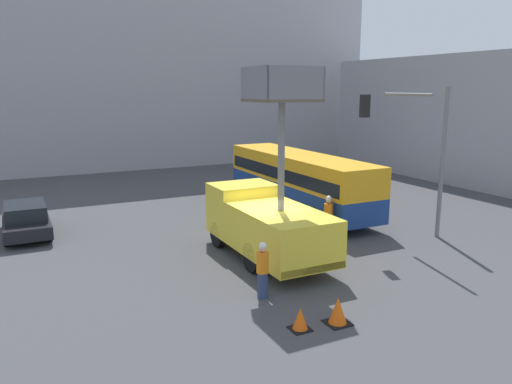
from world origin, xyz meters
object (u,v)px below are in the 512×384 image
at_px(road_worker_near_truck, 263,270).
at_px(traffic_cone_mid_road, 300,319).
at_px(utility_truck, 266,219).
at_px(parked_car_curbside, 26,219).
at_px(traffic_cone_near_truck, 338,311).
at_px(city_bus, 299,178).
at_px(traffic_light_pole, 416,138).
at_px(road_worker_directing, 328,217).

xyz_separation_m(road_worker_near_truck, traffic_cone_mid_road, (-0.06, -2.30, -0.60)).
height_order(utility_truck, traffic_cone_mid_road, utility_truck).
bearing_deg(road_worker_near_truck, parked_car_curbside, -31.72).
relative_size(utility_truck, traffic_cone_near_truck, 9.34).
distance_m(utility_truck, traffic_cone_near_truck, 5.82).
xyz_separation_m(city_bus, traffic_light_pole, (1.68, -6.45, 2.57)).
bearing_deg(parked_car_curbside, road_worker_directing, -28.91).
bearing_deg(road_worker_near_truck, road_worker_directing, -114.24).
bearing_deg(road_worker_directing, road_worker_near_truck, -61.27).
xyz_separation_m(traffic_cone_near_truck, parked_car_curbside, (-7.24, 12.95, 0.38)).
distance_m(road_worker_directing, traffic_cone_mid_road, 8.40).
height_order(road_worker_directing, traffic_cone_mid_road, road_worker_directing).
bearing_deg(parked_car_curbside, utility_truck, -42.35).
height_order(city_bus, road_worker_near_truck, city_bus).
xyz_separation_m(utility_truck, city_bus, (5.02, 5.90, 0.25)).
relative_size(city_bus, road_worker_near_truck, 6.20).
bearing_deg(parked_car_curbside, city_bus, -6.14).
relative_size(city_bus, traffic_cone_mid_road, 17.90).
height_order(road_worker_directing, parked_car_curbside, road_worker_directing).
bearing_deg(city_bus, parked_car_curbside, 98.95).
xyz_separation_m(road_worker_directing, traffic_cone_near_truck, (-4.24, -6.61, -0.61)).
relative_size(traffic_cone_near_truck, parked_car_curbside, 0.17).
distance_m(utility_truck, city_bus, 7.75).
bearing_deg(utility_truck, traffic_cone_near_truck, -97.70).
relative_size(road_worker_directing, traffic_cone_mid_road, 3.09).
bearing_deg(traffic_cone_mid_road, road_worker_directing, 50.34).
relative_size(traffic_light_pole, road_worker_near_truck, 3.58).
bearing_deg(city_bus, traffic_cone_mid_road, 163.92).
distance_m(road_worker_directing, parked_car_curbside, 13.12).
xyz_separation_m(road_worker_directing, parked_car_curbside, (-11.48, 6.34, -0.22)).
relative_size(utility_truck, parked_car_curbside, 1.59).
distance_m(city_bus, traffic_cone_mid_road, 13.39).
height_order(traffic_cone_near_truck, traffic_cone_mid_road, traffic_cone_near_truck).
bearing_deg(traffic_cone_mid_road, parked_car_curbside, 115.66).
relative_size(traffic_light_pole, traffic_cone_near_truck, 8.48).
xyz_separation_m(utility_truck, parked_car_curbside, (-8.01, 7.30, -0.78)).
xyz_separation_m(city_bus, traffic_cone_near_truck, (-5.79, -11.55, -1.42)).
xyz_separation_m(city_bus, road_worker_near_truck, (-6.83, -9.08, -0.88)).
bearing_deg(traffic_cone_near_truck, city_bus, 63.39).
bearing_deg(road_worker_directing, parked_car_curbside, -128.26).
bearing_deg(road_worker_near_truck, traffic_cone_near_truck, 140.59).
distance_m(utility_truck, parked_car_curbside, 10.87).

